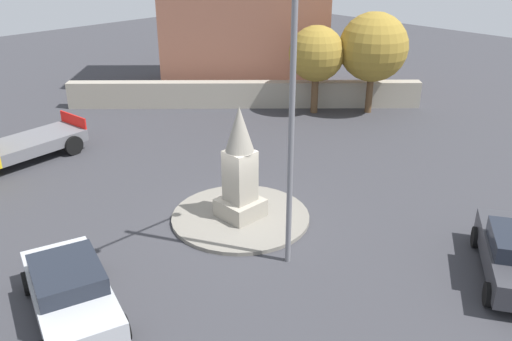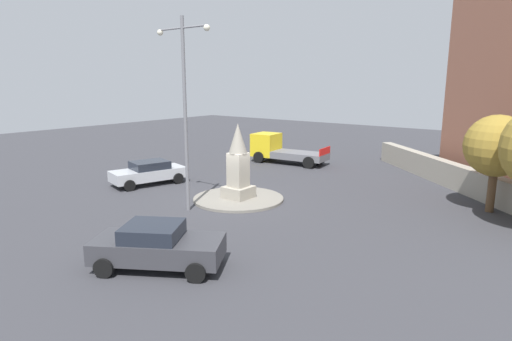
{
  "view_description": "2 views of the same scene",
  "coord_description": "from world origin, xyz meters",
  "px_view_note": "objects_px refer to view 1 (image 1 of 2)",
  "views": [
    {
      "loc": [
        10.81,
        11.83,
        9.03
      ],
      "look_at": [
        -0.63,
        0.1,
        1.63
      ],
      "focal_mm": 37.73,
      "sensor_mm": 36.0,
      "label": 1
    },
    {
      "loc": [
        -13.87,
        16.34,
        6.07
      ],
      "look_at": [
        -0.45,
        -0.91,
        1.47
      ],
      "focal_mm": 29.97,
      "sensor_mm": 36.0,
      "label": 2
    }
  ],
  "objects_px": {
    "streetlamp": "(293,88)",
    "tree_mid_cluster": "(373,47)",
    "car_silver_waiting": "(70,290)",
    "tree_near_wall": "(317,54)",
    "monument": "(240,168)"
  },
  "relations": [
    {
      "from": "streetlamp",
      "to": "tree_mid_cluster",
      "type": "height_order",
      "value": "streetlamp"
    },
    {
      "from": "car_silver_waiting",
      "to": "tree_mid_cluster",
      "type": "distance_m",
      "value": 19.91
    },
    {
      "from": "streetlamp",
      "to": "tree_near_wall",
      "type": "bearing_deg",
      "value": -143.02
    },
    {
      "from": "streetlamp",
      "to": "tree_mid_cluster",
      "type": "relative_size",
      "value": 1.69
    },
    {
      "from": "car_silver_waiting",
      "to": "tree_mid_cluster",
      "type": "bearing_deg",
      "value": -167.1
    },
    {
      "from": "streetlamp",
      "to": "tree_near_wall",
      "type": "distance_m",
      "value": 14.46
    },
    {
      "from": "tree_mid_cluster",
      "to": "tree_near_wall",
      "type": "bearing_deg",
      "value": -43.76
    },
    {
      "from": "tree_near_wall",
      "to": "tree_mid_cluster",
      "type": "xyz_separation_m",
      "value": [
        -2.1,
        2.01,
        0.34
      ]
    },
    {
      "from": "monument",
      "to": "tree_mid_cluster",
      "type": "height_order",
      "value": "tree_mid_cluster"
    },
    {
      "from": "streetlamp",
      "to": "tree_near_wall",
      "type": "height_order",
      "value": "streetlamp"
    },
    {
      "from": "monument",
      "to": "tree_near_wall",
      "type": "xyz_separation_m",
      "value": [
        -10.69,
        -5.75,
        1.26
      ]
    },
    {
      "from": "car_silver_waiting",
      "to": "tree_near_wall",
      "type": "distance_m",
      "value": 18.44
    },
    {
      "from": "streetlamp",
      "to": "tree_near_wall",
      "type": "xyz_separation_m",
      "value": [
        -11.42,
        -8.6,
        -2.14
      ]
    },
    {
      "from": "streetlamp",
      "to": "tree_near_wall",
      "type": "relative_size",
      "value": 1.94
    },
    {
      "from": "monument",
      "to": "tree_mid_cluster",
      "type": "bearing_deg",
      "value": -163.67
    }
  ]
}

